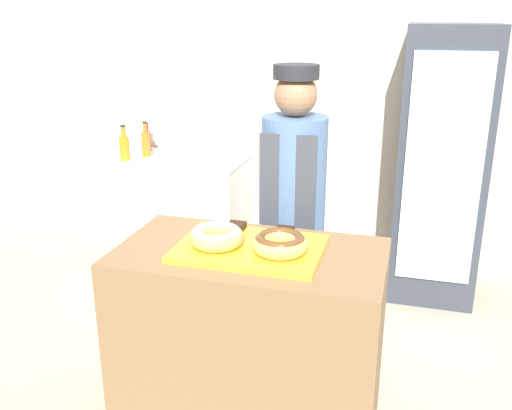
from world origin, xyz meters
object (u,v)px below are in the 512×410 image
Objects in this scene: baker_person at (293,214)px; bottle_red at (147,140)px; bottle_orange at (124,147)px; chest_freezer at (180,210)px; brownie_back_right at (285,231)px; brownie_back_left at (236,226)px; donut_light_glaze at (217,236)px; donut_chocolate_glaze at (280,243)px; bottle_amber at (146,143)px; beverage_fridge at (441,167)px.

bottle_red is at bearing 139.09° from baker_person.
baker_person reaches higher than bottle_orange.
brownie_back_right is at bearing -52.72° from chest_freezer.
bottle_orange reaches higher than chest_freezer.
brownie_back_left is 1.96m from chest_freezer.
bottle_orange reaches higher than donut_light_glaze.
donut_chocolate_glaze is at bearing 0.00° from donut_light_glaze.
bottle_orange reaches higher than brownie_back_right.
bottle_amber is at bearing 130.01° from donut_chocolate_glaze.
donut_chocolate_glaze is 0.21m from brownie_back_right.
brownie_back_right is 0.28× the size of bottle_amber.
donut_light_glaze is at bearing -55.75° from bottle_amber.
donut_light_glaze is 0.71m from baker_person.
baker_person is (-0.09, 0.68, -0.11)m from donut_chocolate_glaze.
bottle_amber is (-0.26, -0.01, 0.54)m from chest_freezer.
brownie_back_left is 0.05× the size of baker_person.
bottle_amber reaches higher than brownie_back_right.
brownie_back_left is at bearing -58.37° from chest_freezer.
bottle_amber reaches higher than bottle_red.
bottle_amber is at bearing -67.12° from bottle_red.
beverage_fridge reaches higher than brownie_back_right.
baker_person reaches higher than bottle_amber.
chest_freezer is at bearing 24.52° from bottle_orange.
brownie_back_left is at bearing -46.75° from bottle_orange.
chest_freezer is 0.60m from bottle_amber.
brownie_back_right is at bearing -114.54° from beverage_fridge.
brownie_back_left is 1.86m from beverage_fridge.
baker_person is 1.68m from chest_freezer.
donut_light_glaze is 2.11m from bottle_orange.
beverage_fridge reaches higher than baker_person.
chest_freezer is 0.64m from bottle_red.
beverage_fridge is 1.81× the size of chest_freezer.
donut_light_glaze is 0.28m from donut_chocolate_glaze.
brownie_back_right is 0.05× the size of baker_person.
beverage_fridge reaches higher than chest_freezer.
bottle_orange reaches higher than donut_chocolate_glaze.
donut_chocolate_glaze is 3.10× the size of brownie_back_left.
donut_light_glaze is at bearing -61.97° from chest_freezer.
bottle_orange is (-1.58, 1.44, -0.02)m from brownie_back_right.
donut_chocolate_glaze is 0.23× the size of chest_freezer.
donut_light_glaze is 2.05m from beverage_fridge.
brownie_back_left is 0.28× the size of bottle_amber.
donut_light_glaze is 1.04× the size of bottle_red.
donut_light_glaze is at bearing 180.00° from donut_chocolate_glaze.
baker_person is (0.17, 0.47, -0.08)m from brownie_back_left.
bottle_amber is 1.18× the size of bottle_red.
bottle_orange is (-1.33, 1.64, -0.05)m from donut_light_glaze.
bottle_amber reaches higher than donut_chocolate_glaze.
beverage_fridge reaches higher than bottle_red.
donut_light_glaze is at bearing -118.76° from beverage_fridge.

